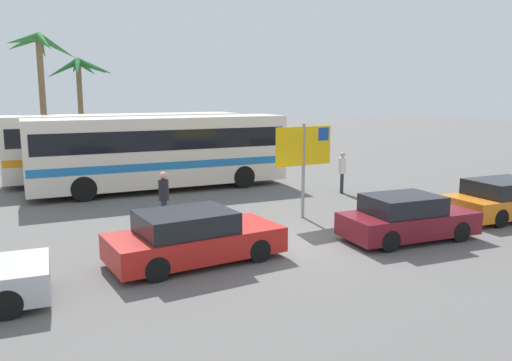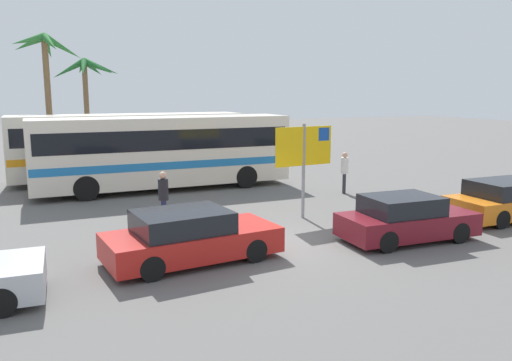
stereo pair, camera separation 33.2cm
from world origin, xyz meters
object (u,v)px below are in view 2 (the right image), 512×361
at_px(ferry_sign, 305,150).
at_px(car_maroon, 406,219).
at_px(bus_front_coach, 164,149).
at_px(car_orange, 510,200).
at_px(pedestrian_crossing_lot, 163,194).
at_px(car_red, 190,237).
at_px(bus_rear_coach, 130,143).
at_px(pedestrian_by_bus, 345,169).

bearing_deg(ferry_sign, car_maroon, -75.38).
relative_size(bus_front_coach, car_maroon, 2.75).
distance_m(car_orange, pedestrian_crossing_lot, 11.53).
xyz_separation_m(car_red, pedestrian_crossing_lot, (0.24, 3.65, 0.41)).
xyz_separation_m(bus_rear_coach, car_orange, (10.19, -13.29, -1.15)).
relative_size(car_orange, car_red, 0.99).
bearing_deg(car_orange, bus_rear_coach, 128.36).
xyz_separation_m(bus_front_coach, pedestrian_by_bus, (6.71, -3.99, -0.75)).
bearing_deg(ferry_sign, bus_rear_coach, 105.41).
bearing_deg(car_orange, ferry_sign, 155.42).
relative_size(ferry_sign, car_red, 0.71).
bearing_deg(ferry_sign, pedestrian_crossing_lot, 164.84).
distance_m(ferry_sign, car_orange, 7.12).
relative_size(bus_rear_coach, car_red, 2.45).
xyz_separation_m(bus_front_coach, car_orange, (9.34, -9.97, -1.15)).
distance_m(bus_front_coach, car_maroon, 11.53).
bearing_deg(pedestrian_by_bus, ferry_sign, -111.41).
bearing_deg(pedestrian_crossing_lot, car_orange, -18.01).
bearing_deg(car_maroon, pedestrian_by_bus, 73.52).
height_order(ferry_sign, car_orange, ferry_sign).
xyz_separation_m(ferry_sign, car_maroon, (1.32, -3.60, -1.69)).
xyz_separation_m(bus_rear_coach, car_red, (-0.94, -13.18, -1.15)).
bearing_deg(car_red, car_maroon, -12.38).
bearing_deg(bus_front_coach, pedestrian_by_bus, -30.76).
distance_m(bus_front_coach, ferry_sign, 7.67).
height_order(car_maroon, pedestrian_by_bus, pedestrian_by_bus).
bearing_deg(pedestrian_crossing_lot, bus_front_coach, 77.00).
height_order(bus_front_coach, pedestrian_crossing_lot, bus_front_coach).
distance_m(bus_front_coach, pedestrian_by_bus, 7.84).
xyz_separation_m(bus_front_coach, ferry_sign, (3.10, -7.00, 0.54)).
height_order(ferry_sign, pedestrian_crossing_lot, ferry_sign).
xyz_separation_m(car_red, pedestrian_by_bus, (8.50, 5.86, 0.40)).
relative_size(car_red, pedestrian_crossing_lot, 2.55).
relative_size(bus_front_coach, car_orange, 2.47).
height_order(car_red, car_maroon, same).
relative_size(car_maroon, pedestrian_crossing_lot, 2.27).
xyz_separation_m(car_red, car_maroon, (6.21, -0.73, -0.00)).
xyz_separation_m(pedestrian_crossing_lot, pedestrian_by_bus, (8.26, 2.21, -0.01)).
relative_size(bus_front_coach, pedestrian_crossing_lot, 6.23).
relative_size(ferry_sign, car_orange, 0.72).
bearing_deg(car_maroon, ferry_sign, 112.80).
bearing_deg(bus_rear_coach, pedestrian_by_bus, -44.07).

